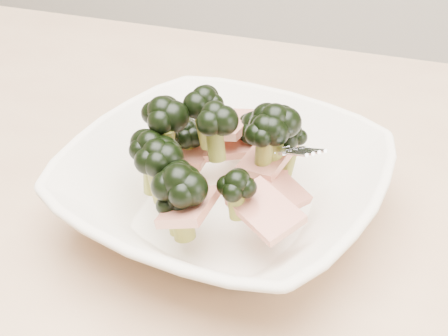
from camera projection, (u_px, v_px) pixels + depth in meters
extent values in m
cube|color=tan|center=(191.00, 262.00, 0.51)|extent=(1.20, 0.80, 0.04)
imported|color=white|center=(224.00, 187.00, 0.50)|extent=(0.30, 0.30, 0.06)
cylinder|color=olive|center=(236.00, 202.00, 0.46)|extent=(0.02, 0.01, 0.03)
ellipsoid|color=black|center=(237.00, 182.00, 0.45)|extent=(0.03, 0.03, 0.03)
cylinder|color=olive|center=(159.00, 181.00, 0.48)|extent=(0.02, 0.02, 0.04)
ellipsoid|color=black|center=(157.00, 153.00, 0.47)|extent=(0.04, 0.04, 0.03)
cylinder|color=olive|center=(164.00, 145.00, 0.50)|extent=(0.03, 0.03, 0.05)
ellipsoid|color=black|center=(162.00, 111.00, 0.48)|extent=(0.04, 0.04, 0.03)
cylinder|color=olive|center=(164.00, 167.00, 0.50)|extent=(0.02, 0.02, 0.03)
ellipsoid|color=black|center=(163.00, 148.00, 0.49)|extent=(0.03, 0.03, 0.02)
cylinder|color=olive|center=(179.00, 193.00, 0.47)|extent=(0.02, 0.02, 0.03)
ellipsoid|color=black|center=(178.00, 173.00, 0.46)|extent=(0.03, 0.03, 0.03)
cylinder|color=olive|center=(215.00, 139.00, 0.47)|extent=(0.02, 0.02, 0.04)
ellipsoid|color=black|center=(215.00, 114.00, 0.46)|extent=(0.03, 0.03, 0.03)
cylinder|color=olive|center=(274.00, 146.00, 0.50)|extent=(0.02, 0.02, 0.04)
ellipsoid|color=black|center=(275.00, 118.00, 0.48)|extent=(0.04, 0.04, 0.03)
cylinder|color=olive|center=(180.00, 212.00, 0.46)|extent=(0.02, 0.02, 0.05)
ellipsoid|color=black|center=(178.00, 181.00, 0.44)|extent=(0.04, 0.04, 0.03)
cylinder|color=olive|center=(264.00, 151.00, 0.49)|extent=(0.02, 0.02, 0.03)
ellipsoid|color=black|center=(265.00, 128.00, 0.48)|extent=(0.04, 0.04, 0.03)
cylinder|color=olive|center=(290.00, 155.00, 0.52)|extent=(0.02, 0.02, 0.04)
ellipsoid|color=black|center=(291.00, 132.00, 0.51)|extent=(0.03, 0.03, 0.02)
cylinder|color=olive|center=(175.00, 218.00, 0.46)|extent=(0.01, 0.01, 0.03)
ellipsoid|color=black|center=(174.00, 200.00, 0.45)|extent=(0.03, 0.03, 0.02)
cylinder|color=olive|center=(187.00, 148.00, 0.55)|extent=(0.01, 0.01, 0.03)
ellipsoid|color=black|center=(187.00, 131.00, 0.53)|extent=(0.03, 0.03, 0.03)
cylinder|color=olive|center=(152.00, 171.00, 0.49)|extent=(0.01, 0.02, 0.04)
ellipsoid|color=black|center=(150.00, 144.00, 0.48)|extent=(0.04, 0.04, 0.03)
cylinder|color=olive|center=(163.00, 156.00, 0.52)|extent=(0.01, 0.02, 0.04)
ellipsoid|color=black|center=(162.00, 133.00, 0.51)|extent=(0.03, 0.03, 0.02)
cylinder|color=olive|center=(205.00, 126.00, 0.51)|extent=(0.02, 0.02, 0.04)
ellipsoid|color=black|center=(204.00, 98.00, 0.49)|extent=(0.04, 0.04, 0.03)
cylinder|color=olive|center=(254.00, 144.00, 0.55)|extent=(0.02, 0.02, 0.03)
ellipsoid|color=black|center=(254.00, 124.00, 0.54)|extent=(0.04, 0.04, 0.03)
cube|color=maroon|center=(268.00, 157.00, 0.50)|extent=(0.04, 0.06, 0.02)
cube|color=maroon|center=(276.00, 195.00, 0.48)|extent=(0.05, 0.06, 0.02)
cube|color=maroon|center=(189.00, 206.00, 0.45)|extent=(0.03, 0.06, 0.02)
cube|color=maroon|center=(184.00, 151.00, 0.54)|extent=(0.05, 0.03, 0.01)
cube|color=maroon|center=(265.00, 210.00, 0.45)|extent=(0.06, 0.06, 0.02)
cube|color=maroon|center=(265.00, 187.00, 0.50)|extent=(0.04, 0.04, 0.02)
cube|color=maroon|center=(230.00, 124.00, 0.54)|extent=(0.04, 0.06, 0.02)
cube|color=maroon|center=(229.00, 149.00, 0.54)|extent=(0.05, 0.04, 0.01)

